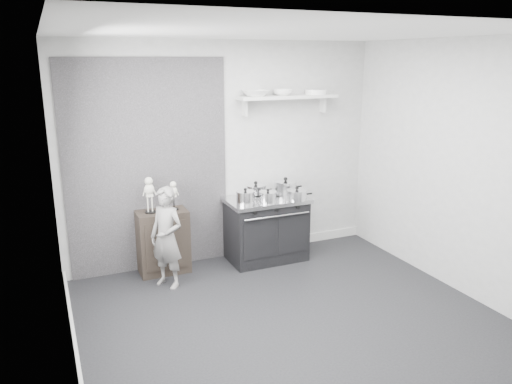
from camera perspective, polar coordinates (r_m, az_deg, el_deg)
ground at (r=5.08m, az=3.85°, el=-14.26°), size 4.00×4.00×0.00m
room_shell at (r=4.60m, az=2.37°, el=4.43°), size 4.02×3.62×2.71m
wall_shelf at (r=6.31m, az=3.64°, el=10.70°), size 1.30×0.26×0.24m
stove at (r=6.30m, az=1.20°, el=-4.22°), size 1.00×0.63×0.81m
side_cabinet at (r=6.04m, az=-10.56°, el=-5.61°), size 0.58×0.34×0.76m
child at (r=5.60m, az=-10.17°, el=-5.16°), size 0.47×0.50×1.15m
pot_front_left at (r=5.93m, az=-1.22°, el=-0.61°), size 0.31×0.22×0.19m
pot_back_left at (r=6.25m, az=-0.03°, el=0.19°), size 0.35×0.26×0.19m
pot_back_right at (r=6.37m, az=3.39°, el=0.55°), size 0.38×0.29×0.22m
pot_front_right at (r=6.13m, az=4.70°, el=-0.30°), size 0.34×0.25×0.17m
pot_front_center at (r=5.99m, az=1.37°, el=-0.57°), size 0.30×0.21×0.17m
skeleton_full at (r=5.83m, az=-12.10°, el=-0.02°), size 0.14×0.09×0.49m
skeleton_torso at (r=5.90m, az=-9.41°, el=-0.17°), size 0.11×0.07×0.39m
bowl_large at (r=6.11m, az=-0.09°, el=11.25°), size 0.32×0.32×0.08m
bowl_small at (r=6.26m, az=3.08°, el=11.31°), size 0.24×0.24×0.07m
plate_stack at (r=6.49m, az=6.85°, el=11.29°), size 0.27×0.27×0.06m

